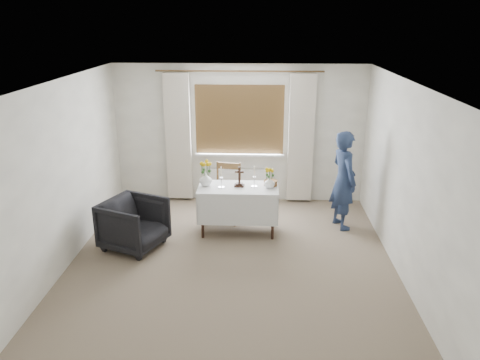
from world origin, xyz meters
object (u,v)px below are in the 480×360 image
Objects in this scene: altar_table at (238,210)px; flower_vase_left at (206,179)px; wooden_chair at (226,194)px; person at (343,180)px; flower_vase_right at (269,183)px; armchair at (134,224)px; wooden_cross at (239,177)px.

flower_vase_left is at bearing 174.87° from altar_table.
person reaches higher than wooden_chair.
flower_vase_left is at bearing 76.66° from person.
person is 9.30× the size of flower_vase_right.
armchair is at bearing -158.50° from altar_table.
wooden_cross is (0.24, -0.40, 0.43)m from wooden_chair.
person reaches higher than armchair.
armchair is 2.58× the size of wooden_cross.
flower_vase_left is 1.21× the size of flower_vase_right.
flower_vase_right is (0.99, -0.06, -0.02)m from flower_vase_left.
flower_vase_left is at bearing -117.29° from wooden_chair.
altar_table is at bearing -5.13° from flower_vase_left.
flower_vase_right is at bearing -22.07° from wooden_chair.
altar_table is 0.71m from flower_vase_left.
person reaches higher than flower_vase_left.
wooden_chair reaches higher than flower_vase_right.
flower_vase_left is (1.00, 0.64, 0.49)m from armchair.
wooden_cross is 1.84× the size of flower_vase_right.
wooden_chair is at bearing -29.22° from armchair.
flower_vase_left is at bearing -34.96° from armchair.
altar_table is 0.49m from wooden_chair.
wooden_cross is 0.53m from flower_vase_left.
wooden_chair is at bearing 66.15° from person.
wooden_cross is (1.53, 0.62, 0.55)m from armchair.
flower_vase_left reaches higher than altar_table.
armchair is 1.74m from wooden_cross.
person is (1.89, -0.14, 0.31)m from wooden_chair.
armchair is at bearing 85.86° from person.
armchair is 3.95× the size of flower_vase_left.
flower_vase_left is at bearing -175.28° from wooden_cross.
wooden_cross is 0.47m from flower_vase_right.
armchair is at bearing -163.76° from flower_vase_right.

